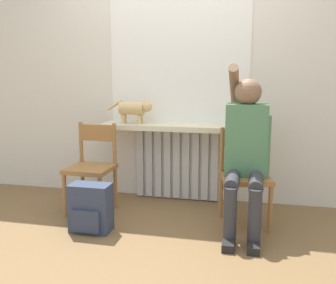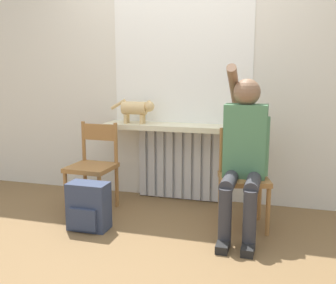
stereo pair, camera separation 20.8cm
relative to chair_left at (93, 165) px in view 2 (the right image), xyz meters
name	(u,v)px [view 2 (the right image)]	position (x,y,z in m)	size (l,w,h in m)	color
ground_plane	(141,245)	(0.70, -0.62, -0.43)	(12.00, 12.00, 0.00)	brown
wall_with_window	(182,65)	(0.70, 0.61, 0.92)	(7.00, 0.06, 2.70)	silver
radiator	(180,164)	(0.70, 0.53, -0.06)	(0.86, 0.08, 0.73)	silver
windowsill	(177,127)	(0.70, 0.42, 0.33)	(1.45, 0.31, 0.05)	beige
window_glass	(181,54)	(0.70, 0.58, 1.03)	(1.39, 0.01, 1.35)	white
chair_left	(93,165)	(0.00, 0.00, 0.00)	(0.41, 0.41, 0.82)	#9E6B38
chair_right	(243,176)	(1.38, 0.00, 0.00)	(0.48, 0.48, 0.82)	#9E6B38
person	(244,148)	(1.39, -0.11, 0.26)	(0.36, 0.98, 1.35)	#333338
cat	(137,108)	(0.30, 0.39, 0.50)	(0.46, 0.13, 0.24)	#DBB77A
backpack	(88,207)	(0.18, -0.45, -0.24)	(0.33, 0.22, 0.39)	#333D56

